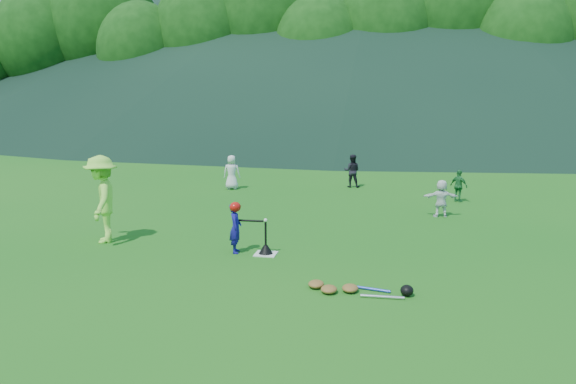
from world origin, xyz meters
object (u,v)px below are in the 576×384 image
(fielder_b, at_px, (352,171))
(equipment_pile, at_px, (350,288))
(adult_coach, at_px, (102,199))
(fielder_d, at_px, (441,198))
(fielder_c, at_px, (459,186))
(batting_tee, at_px, (266,248))
(batter_child, at_px, (236,228))
(fielder_a, at_px, (232,172))
(home_plate, at_px, (266,254))

(fielder_b, bearing_deg, equipment_pile, 95.01)
(adult_coach, bearing_deg, fielder_b, 128.49)
(equipment_pile, bearing_deg, fielder_d, 72.95)
(fielder_c, height_order, fielder_d, fielder_d)
(adult_coach, xyz_separation_m, batting_tee, (3.86, -0.30, -0.86))
(batter_child, bearing_deg, fielder_b, -23.69)
(adult_coach, relative_size, fielder_d, 1.93)
(adult_coach, height_order, equipment_pile, adult_coach)
(fielder_d, bearing_deg, adult_coach, 19.54)
(batting_tee, bearing_deg, equipment_pile, -45.17)
(fielder_b, height_order, fielder_c, fielder_b)
(fielder_c, bearing_deg, fielder_a, 32.76)
(batter_child, distance_m, batting_tee, 0.77)
(batter_child, distance_m, fielder_c, 8.54)
(fielder_a, bearing_deg, adult_coach, 76.21)
(fielder_c, bearing_deg, fielder_d, 112.79)
(home_plate, relative_size, fielder_b, 0.38)
(fielder_d, bearing_deg, fielder_c, -115.69)
(equipment_pile, bearing_deg, home_plate, 134.83)
(batter_child, xyz_separation_m, adult_coach, (-3.20, 0.28, 0.46))
(fielder_d, bearing_deg, equipment_pile, 64.27)
(adult_coach, height_order, fielder_d, adult_coach)
(batter_child, relative_size, fielder_a, 0.89)
(equipment_pile, bearing_deg, fielder_c, 72.96)
(home_plate, height_order, batter_child, batter_child)
(fielder_a, distance_m, batting_tee, 8.28)
(batter_child, relative_size, fielder_b, 0.90)
(home_plate, distance_m, batter_child, 0.84)
(batting_tee, bearing_deg, fielder_b, 82.85)
(home_plate, distance_m, adult_coach, 3.99)
(fielder_c, height_order, batting_tee, fielder_c)
(fielder_b, xyz_separation_m, fielder_c, (3.48, -2.15, -0.09))
(fielder_c, relative_size, batting_tee, 1.48)
(equipment_pile, bearing_deg, fielder_b, 94.28)
(adult_coach, xyz_separation_m, fielder_c, (8.46, 6.46, -0.49))
(adult_coach, bearing_deg, equipment_pile, 47.37)
(batter_child, relative_size, batting_tee, 1.57)
(adult_coach, height_order, fielder_b, adult_coach)
(adult_coach, relative_size, fielder_c, 1.97)
(home_plate, xyz_separation_m, fielder_d, (3.89, 4.46, 0.50))
(home_plate, distance_m, fielder_c, 8.19)
(fielder_c, bearing_deg, batting_tee, 95.58)
(fielder_b, bearing_deg, home_plate, 83.58)
(home_plate, relative_size, equipment_pile, 0.25)
(fielder_d, bearing_deg, batter_child, 35.62)
(fielder_d, bearing_deg, fielder_a, -33.80)
(home_plate, relative_size, adult_coach, 0.23)
(batter_child, height_order, adult_coach, adult_coach)
(equipment_pile, bearing_deg, adult_coach, 158.83)
(equipment_pile, bearing_deg, batting_tee, 134.83)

